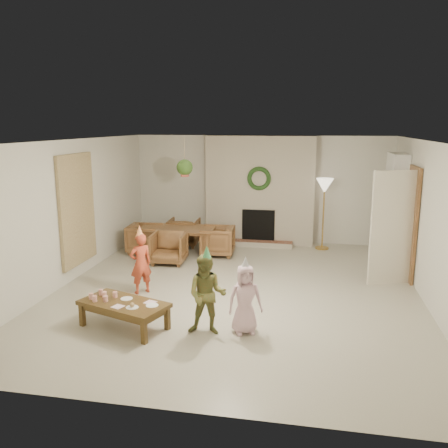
% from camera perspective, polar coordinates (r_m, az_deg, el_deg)
% --- Properties ---
extents(floor, '(7.00, 7.00, 0.00)m').
position_cam_1_polar(floor, '(8.04, 1.58, -8.02)').
color(floor, '#B7B29E').
rests_on(floor, ground).
extents(ceiling, '(7.00, 7.00, 0.00)m').
position_cam_1_polar(ceiling, '(7.55, 1.70, 10.09)').
color(ceiling, white).
rests_on(ceiling, wall_back).
extents(wall_back, '(7.00, 0.00, 7.00)m').
position_cam_1_polar(wall_back, '(11.12, 4.52, 4.26)').
color(wall_back, silver).
rests_on(wall_back, floor).
extents(wall_front, '(7.00, 0.00, 7.00)m').
position_cam_1_polar(wall_front, '(4.40, -5.70, -8.15)').
color(wall_front, silver).
rests_on(wall_front, floor).
extents(wall_left, '(0.00, 7.00, 7.00)m').
position_cam_1_polar(wall_left, '(8.68, -18.31, 1.44)').
color(wall_left, silver).
rests_on(wall_left, floor).
extents(wall_right, '(0.00, 7.00, 7.00)m').
position_cam_1_polar(wall_right, '(7.82, 23.91, -0.12)').
color(wall_right, silver).
rests_on(wall_right, floor).
extents(fireplace_mass, '(2.50, 0.40, 2.50)m').
position_cam_1_polar(fireplace_mass, '(10.92, 4.40, 4.12)').
color(fireplace_mass, maroon).
rests_on(fireplace_mass, floor).
extents(fireplace_hearth, '(1.60, 0.30, 0.12)m').
position_cam_1_polar(fireplace_hearth, '(10.81, 4.09, -2.39)').
color(fireplace_hearth, maroon).
rests_on(fireplace_hearth, floor).
extents(fireplace_firebox, '(0.75, 0.12, 0.75)m').
position_cam_1_polar(fireplace_firebox, '(10.89, 4.22, -0.19)').
color(fireplace_firebox, black).
rests_on(fireplace_firebox, floor).
extents(fireplace_wreath, '(0.54, 0.10, 0.54)m').
position_cam_1_polar(fireplace_wreath, '(10.66, 4.29, 5.54)').
color(fireplace_wreath, '#1B3D16').
rests_on(fireplace_wreath, fireplace_mass).
extents(floor_lamp_base, '(0.30, 0.30, 0.03)m').
position_cam_1_polar(floor_lamp_base, '(10.81, 11.83, -2.87)').
color(floor_lamp_base, gold).
rests_on(floor_lamp_base, floor).
extents(floor_lamp_post, '(0.03, 0.03, 1.43)m').
position_cam_1_polar(floor_lamp_post, '(10.65, 12.00, 0.91)').
color(floor_lamp_post, gold).
rests_on(floor_lamp_post, floor).
extents(floor_lamp_shade, '(0.38, 0.38, 0.32)m').
position_cam_1_polar(floor_lamp_shade, '(10.54, 12.17, 4.59)').
color(floor_lamp_shade, beige).
rests_on(floor_lamp_shade, floor_lamp_post).
extents(bookshelf_carcass, '(0.30, 1.00, 2.20)m').
position_cam_1_polar(bookshelf_carcass, '(10.03, 20.07, 1.82)').
color(bookshelf_carcass, white).
rests_on(bookshelf_carcass, floor).
extents(bookshelf_shelf_a, '(0.30, 0.92, 0.03)m').
position_cam_1_polar(bookshelf_shelf_a, '(10.15, 19.69, -1.78)').
color(bookshelf_shelf_a, white).
rests_on(bookshelf_shelf_a, bookshelf_carcass).
extents(bookshelf_shelf_b, '(0.30, 0.92, 0.03)m').
position_cam_1_polar(bookshelf_shelf_b, '(10.07, 19.85, 0.43)').
color(bookshelf_shelf_b, white).
rests_on(bookshelf_shelf_b, bookshelf_carcass).
extents(bookshelf_shelf_c, '(0.30, 0.92, 0.03)m').
position_cam_1_polar(bookshelf_shelf_c, '(10.00, 20.01, 2.67)').
color(bookshelf_shelf_c, white).
rests_on(bookshelf_shelf_c, bookshelf_carcass).
extents(bookshelf_shelf_d, '(0.30, 0.92, 0.03)m').
position_cam_1_polar(bookshelf_shelf_d, '(9.95, 20.18, 4.94)').
color(bookshelf_shelf_d, white).
rests_on(bookshelf_shelf_d, bookshelf_carcass).
extents(books_row_lower, '(0.20, 0.40, 0.24)m').
position_cam_1_polar(books_row_lower, '(9.98, 19.76, -1.20)').
color(books_row_lower, maroon).
rests_on(books_row_lower, bookshelf_shelf_a).
extents(books_row_mid, '(0.20, 0.44, 0.24)m').
position_cam_1_polar(books_row_mid, '(10.09, 19.75, 1.27)').
color(books_row_mid, '#234F80').
rests_on(books_row_mid, bookshelf_shelf_b).
extents(books_row_upper, '(0.20, 0.36, 0.22)m').
position_cam_1_polar(books_row_upper, '(9.88, 20.04, 3.33)').
color(books_row_upper, '#B08125').
rests_on(books_row_upper, bookshelf_shelf_c).
extents(door_frame, '(0.05, 0.86, 2.04)m').
position_cam_1_polar(door_frame, '(9.00, 21.86, 0.05)').
color(door_frame, brown).
rests_on(door_frame, floor).
extents(door_leaf, '(0.77, 0.32, 2.00)m').
position_cam_1_polar(door_leaf, '(8.57, 19.83, -0.50)').
color(door_leaf, beige).
rests_on(door_leaf, floor).
extents(curtain_panel, '(0.06, 1.20, 2.00)m').
position_cam_1_polar(curtain_panel, '(8.84, -17.46, 1.68)').
color(curtain_panel, tan).
rests_on(curtain_panel, wall_left).
extents(dining_table, '(1.67, 0.99, 0.57)m').
position_cam_1_polar(dining_table, '(10.16, -5.77, -2.06)').
color(dining_table, brown).
rests_on(dining_table, floor).
extents(dining_chair_near, '(0.71, 0.73, 0.63)m').
position_cam_1_polar(dining_chair_near, '(9.49, -6.76, -2.93)').
color(dining_chair_near, brown).
rests_on(dining_chair_near, floor).
extents(dining_chair_far, '(0.71, 0.73, 0.63)m').
position_cam_1_polar(dining_chair_far, '(10.83, -4.91, -1.00)').
color(dining_chair_far, brown).
rests_on(dining_chair_far, floor).
extents(dining_chair_left, '(0.73, 0.71, 0.63)m').
position_cam_1_polar(dining_chair_left, '(10.34, -9.62, -1.76)').
color(dining_chair_left, brown).
rests_on(dining_chair_left, floor).
extents(dining_chair_right, '(0.73, 0.71, 0.63)m').
position_cam_1_polar(dining_chair_right, '(9.99, -0.80, -2.08)').
color(dining_chair_right, brown).
rests_on(dining_chair_right, floor).
extents(hanging_plant_cord, '(0.01, 0.01, 0.70)m').
position_cam_1_polar(hanging_plant_cord, '(9.31, -4.84, 8.29)').
color(hanging_plant_cord, tan).
rests_on(hanging_plant_cord, ceiling).
extents(hanging_plant_pot, '(0.16, 0.16, 0.12)m').
position_cam_1_polar(hanging_plant_pot, '(9.34, -4.80, 6.15)').
color(hanging_plant_pot, '#A64435').
rests_on(hanging_plant_pot, hanging_plant_cord).
extents(hanging_plant_foliage, '(0.32, 0.32, 0.32)m').
position_cam_1_polar(hanging_plant_foliage, '(9.33, -4.81, 6.88)').
color(hanging_plant_foliage, '#274617').
rests_on(hanging_plant_foliage, hanging_plant_pot).
extents(coffee_table_top, '(1.35, 0.97, 0.06)m').
position_cam_1_polar(coffee_table_top, '(6.66, -12.11, -9.51)').
color(coffee_table_top, brown).
rests_on(coffee_table_top, floor).
extents(coffee_table_apron, '(1.23, 0.85, 0.07)m').
position_cam_1_polar(coffee_table_apron, '(6.68, -12.09, -10.03)').
color(coffee_table_apron, brown).
rests_on(coffee_table_apron, floor).
extents(coffee_leg_fl, '(0.08, 0.08, 0.32)m').
position_cam_1_polar(coffee_leg_fl, '(6.93, -16.89, -10.56)').
color(coffee_leg_fl, brown).
rests_on(coffee_leg_fl, floor).
extents(coffee_leg_fr, '(0.08, 0.08, 0.32)m').
position_cam_1_polar(coffee_leg_fr, '(6.22, -9.71, -12.86)').
color(coffee_leg_fr, brown).
rests_on(coffee_leg_fr, floor).
extents(coffee_leg_bl, '(0.08, 0.08, 0.32)m').
position_cam_1_polar(coffee_leg_bl, '(7.25, -14.02, -9.36)').
color(coffee_leg_bl, brown).
rests_on(coffee_leg_bl, floor).
extents(coffee_leg_br, '(0.08, 0.08, 0.32)m').
position_cam_1_polar(coffee_leg_br, '(6.57, -6.92, -11.36)').
color(coffee_leg_br, brown).
rests_on(coffee_leg_br, floor).
extents(cup_a, '(0.08, 0.08, 0.08)m').
position_cam_1_polar(cup_a, '(6.85, -15.87, -8.46)').
color(cup_a, white).
rests_on(cup_a, coffee_table_top).
extents(cup_b, '(0.08, 0.08, 0.08)m').
position_cam_1_polar(cup_b, '(6.97, -14.77, -8.03)').
color(cup_b, white).
rests_on(cup_b, coffee_table_top).
extents(cup_c, '(0.08, 0.08, 0.08)m').
position_cam_1_polar(cup_c, '(6.74, -15.48, -8.77)').
color(cup_c, white).
rests_on(cup_c, coffee_table_top).
extents(cup_d, '(0.08, 0.08, 0.08)m').
position_cam_1_polar(cup_d, '(6.86, -14.37, -8.33)').
color(cup_d, white).
rests_on(cup_d, coffee_table_top).
extents(cup_e, '(0.08, 0.08, 0.08)m').
position_cam_1_polar(cup_e, '(6.70, -14.23, -8.82)').
color(cup_e, white).
rests_on(cup_e, coffee_table_top).
extents(cup_f, '(0.08, 0.08, 0.08)m').
position_cam_1_polar(cup_f, '(6.83, -13.13, -8.37)').
color(cup_f, white).
rests_on(cup_f, coffee_table_top).
extents(plate_a, '(0.21, 0.21, 0.01)m').
position_cam_1_polar(plate_a, '(6.75, -11.78, -8.89)').
color(plate_a, white).
rests_on(plate_a, coffee_table_top).
extents(plate_b, '(0.21, 0.21, 0.01)m').
position_cam_1_polar(plate_b, '(6.43, -11.12, -9.93)').
color(plate_b, white).
rests_on(plate_b, coffee_table_top).
extents(plate_c, '(0.21, 0.21, 0.01)m').
position_cam_1_polar(plate_c, '(6.45, -8.75, -9.77)').
color(plate_c, white).
rests_on(plate_c, coffee_table_top).
extents(food_scoop, '(0.08, 0.08, 0.07)m').
position_cam_1_polar(food_scoop, '(6.42, -11.13, -9.63)').
color(food_scoop, tan).
rests_on(food_scoop, plate_b).
extents(napkin_left, '(0.18, 0.18, 0.01)m').
position_cam_1_polar(napkin_left, '(6.50, -12.82, -9.78)').
color(napkin_left, '#FFBBD5').
rests_on(napkin_left, coffee_table_top).
extents(napkin_right, '(0.18, 0.18, 0.01)m').
position_cam_1_polar(napkin_right, '(6.56, -8.98, -9.41)').
color(napkin_right, '#FFBBD5').
rests_on(napkin_right, coffee_table_top).
extents(child_red, '(0.44, 0.43, 1.02)m').
position_cam_1_polar(child_red, '(7.87, -10.11, -4.76)').
color(child_red, '#BC4228').
rests_on(child_red, floor).
extents(party_hat_red, '(0.18, 0.18, 0.19)m').
position_cam_1_polar(party_hat_red, '(7.72, -10.26, -0.85)').
color(party_hat_red, '#F4D451').
rests_on(party_hat_red, child_red).
extents(child_plaid, '(0.55, 0.44, 1.09)m').
position_cam_1_polar(child_plaid, '(6.28, -2.08, -8.62)').
color(child_plaid, '#9A672A').
rests_on(child_plaid, floor).
extents(party_hat_plaid, '(0.16, 0.16, 0.18)m').
position_cam_1_polar(party_hat_plaid, '(6.09, -2.13, -3.45)').
color(party_hat_plaid, '#47A760').
rests_on(party_hat_plaid, child_plaid).
extents(child_pink, '(0.54, 0.45, 0.95)m').
position_cam_1_polar(child_pink, '(6.33, 2.58, -9.14)').
color(child_pink, beige).
rests_on(child_pink, floor).
extents(party_hat_pink, '(0.15, 0.15, 0.17)m').
position_cam_1_polar(party_hat_pink, '(6.16, 2.63, -4.69)').
color(party_hat_pink, '#BBBAC2').
rests_on(party_hat_pink, child_pink).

